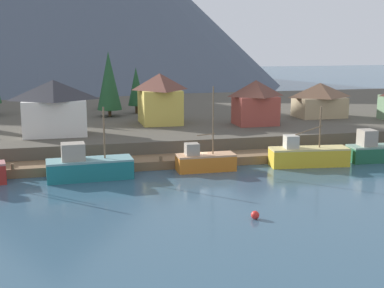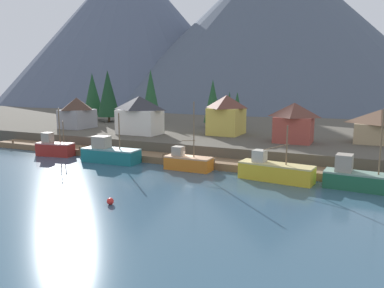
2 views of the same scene
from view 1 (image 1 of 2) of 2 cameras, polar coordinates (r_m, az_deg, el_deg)
name	(u,v)px [view 1 (image 1 of 2)]	position (r m, az deg, el deg)	size (l,w,h in m)	color
ground_plane	(163,141)	(80.06, -3.12, 0.35)	(400.00, 400.00, 1.00)	#335166
dock	(191,160)	(62.62, -0.06, -1.75)	(80.00, 4.00, 1.60)	brown
shoreline_bank	(150,118)	(91.43, -4.54, 2.80)	(400.00, 56.00, 2.50)	#4C473D
fishing_boat_teal	(88,167)	(56.99, -11.15, -2.41)	(9.05, 3.48, 7.61)	#196B70
fishing_boat_orange	(205,161)	(59.51, 1.38, -1.85)	(6.58, 2.46, 9.48)	#CC6B1E
fishing_boat_yellow	(308,156)	(63.23, 12.35, -1.23)	(9.34, 3.65, 6.95)	gold
fishing_boat_green	(383,151)	(68.31, 19.86, -0.69)	(9.26, 3.31, 9.25)	#1E5B3D
house_red	(256,102)	(76.28, 6.86, 4.51)	(6.07, 4.83, 6.37)	#9E4238
house_white	(54,107)	(69.34, -14.62, 3.86)	(8.20, 5.15, 7.06)	silver
house_tan	(320,100)	(85.71, 13.58, 4.67)	(7.75, 5.43, 5.39)	tan
house_yellow	(160,98)	(77.01, -3.47, 4.97)	(5.90, 6.92, 7.27)	gold
conifer_near_left	(136,87)	(88.04, -6.03, 6.17)	(2.74, 2.74, 7.58)	#4C3823
conifer_mid_left	(107,85)	(94.33, -9.16, 6.32)	(2.58, 2.58, 7.50)	#4C3823
conifer_back_left	(109,81)	(84.97, -8.94, 6.75)	(3.88, 3.88, 10.22)	#4C3823
channel_buoy	(255,215)	(44.15, 6.81, -7.60)	(0.70, 0.70, 0.70)	red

